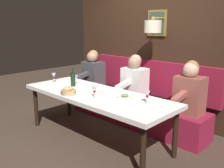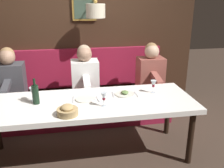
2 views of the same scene
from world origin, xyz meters
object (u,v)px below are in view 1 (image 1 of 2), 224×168
Objects in this scene: wine_glass_0 at (76,78)px; wine_glass_3 at (147,95)px; diner_middle at (93,71)px; wine_bottle at (73,79)px; wine_glass_1 at (94,90)px; bread_bowl at (68,91)px; wine_glass_2 at (54,76)px; dining_table at (96,97)px; diner_nearest at (190,90)px; diner_near at (134,79)px.

wine_glass_3 is at bearing -90.01° from wine_glass_0.
diner_middle is 2.02m from wine_glass_3.
diner_middle reaches higher than wine_bottle.
diner_middle is 0.85m from wine_glass_0.
wine_glass_1 reaches higher than bread_bowl.
diner_middle reaches higher than wine_glass_2.
diner_middle is 4.82× the size of wine_glass_3.
dining_table is 0.68m from wine_glass_0.
diner_middle is at bearing -1.44° from wine_glass_2.
wine_bottle is 0.50m from bread_bowl.
diner_middle is at bearing 28.30° from wine_glass_0.
dining_table is 15.29× the size of wine_glass_3.
wine_glass_2 is 0.87m from bread_bowl.
wine_glass_0 is 1.00× the size of wine_glass_2.
diner_nearest is 1.00× the size of diner_middle.
dining_table is 15.29× the size of wine_glass_1.
wine_glass_1 is at bearing -69.53° from bread_bowl.
diner_middle is 2.64× the size of wine_bottle.
wine_bottle is at bearing 86.16° from dining_table.
wine_glass_1 is at bearing 114.23° from wine_glass_3.
wine_glass_0 is 0.61m from bread_bowl.
wine_glass_2 is at bearing 94.70° from wine_glass_3.
wine_glass_0 is at bearing 77.79° from dining_table.
wine_bottle is at bearing 117.18° from diner_nearest.
diner_middle is 4.82× the size of wine_glass_1.
wine_glass_0 is (-0.74, -0.40, 0.04)m from diner_middle.
wine_glass_2 is 0.55× the size of wine_bottle.
diner_middle is at bearing 49.63° from dining_table.
diner_nearest reaches higher than wine_glass_2.
wine_glass_0 is (0.14, 0.64, 0.18)m from dining_table.
diner_near is 3.60× the size of bread_bowl.
wine_glass_2 is at bearing 97.07° from wine_bottle.
wine_bottle is at bearing 93.92° from wine_glass_3.
wine_bottle is (-0.84, 0.62, 0.04)m from diner_near.
bread_bowl is (-1.20, 1.29, -0.03)m from diner_nearest.
wine_glass_2 is (-0.90, 0.02, 0.04)m from diner_middle.
wine_glass_2 is 1.00× the size of wine_glass_3.
dining_table is 1.08m from wine_glass_2.
bread_bowl is (-0.36, -0.35, -0.07)m from wine_bottle.
diner_middle is at bearing 48.79° from wine_glass_1.
bread_bowl is at bearing -135.52° from wine_bottle.
wine_bottle is at bearing -152.07° from diner_middle.
wine_glass_1 is 0.43m from bread_bowl.
diner_near is 1.00m from wine_glass_0.
bread_bowl is at bearing -110.00° from wine_glass_2.
wine_glass_3 is 0.75× the size of bread_bowl.
diner_near is 1.06m from diner_middle.
diner_middle reaches higher than wine_glass_3.
wine_glass_0 is 1.00× the size of wine_glass_3.
wine_glass_0 is (-0.74, 1.69, 0.04)m from diner_nearest.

